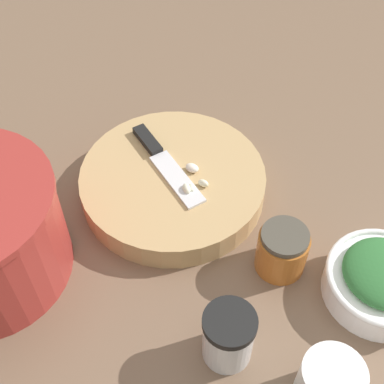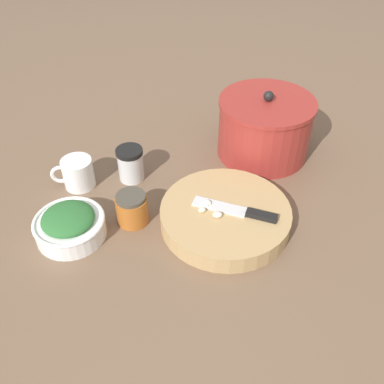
{
  "view_description": "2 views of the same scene",
  "coord_description": "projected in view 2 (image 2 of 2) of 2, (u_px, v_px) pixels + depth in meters",
  "views": [
    {
      "loc": [
        -0.21,
        0.46,
        0.72
      ],
      "look_at": [
        0.04,
        -0.02,
        0.07
      ],
      "focal_mm": 50.0,
      "sensor_mm": 36.0,
      "label": 1
    },
    {
      "loc": [
        -0.13,
        -0.77,
        0.75
      ],
      "look_at": [
        0.03,
        0.0,
        0.06
      ],
      "focal_mm": 40.0,
      "sensor_mm": 36.0,
      "label": 2
    }
  ],
  "objects": [
    {
      "name": "coffee_mug",
      "position": [
        77.0,
        173.0,
        1.13
      ],
      "size": [
        0.11,
        0.08,
        0.08
      ],
      "color": "white",
      "rests_on": "ground_plane"
    },
    {
      "name": "cutting_board",
      "position": [
        225.0,
        216.0,
        1.04
      ],
      "size": [
        0.32,
        0.32,
        0.05
      ],
      "color": "tan",
      "rests_on": "ground_plane"
    },
    {
      "name": "chef_knife",
      "position": [
        240.0,
        211.0,
        1.01
      ],
      "size": [
        0.19,
        0.13,
        0.01
      ],
      "rotation": [
        0.0,
        0.0,
        1.03
      ],
      "color": "black",
      "rests_on": "cutting_board"
    },
    {
      "name": "ground_plane",
      "position": [
        181.0,
        212.0,
        1.08
      ],
      "size": [
        5.0,
        5.0,
        0.0
      ],
      "primitive_type": "plane",
      "color": "brown"
    },
    {
      "name": "stock_pot",
      "position": [
        264.0,
        128.0,
        1.22
      ],
      "size": [
        0.27,
        0.27,
        0.2
      ],
      "color": "#9E2D28",
      "rests_on": "ground_plane"
    },
    {
      "name": "spice_jar",
      "position": [
        131.0,
        164.0,
        1.15
      ],
      "size": [
        0.07,
        0.07,
        0.09
      ],
      "color": "silver",
      "rests_on": "ground_plane"
    },
    {
      "name": "garlic_cloves",
      "position": [
        210.0,
        209.0,
        1.01
      ],
      "size": [
        0.05,
        0.07,
        0.01
      ],
      "color": "beige",
      "rests_on": "cutting_board"
    },
    {
      "name": "honey_jar",
      "position": [
        132.0,
        208.0,
        1.03
      ],
      "size": [
        0.08,
        0.08,
        0.08
      ],
      "color": "#B26023",
      "rests_on": "ground_plane"
    },
    {
      "name": "herb_bowl",
      "position": [
        70.0,
        225.0,
        1.0
      ],
      "size": [
        0.17,
        0.17,
        0.07
      ],
      "color": "white",
      "rests_on": "ground_plane"
    }
  ]
}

